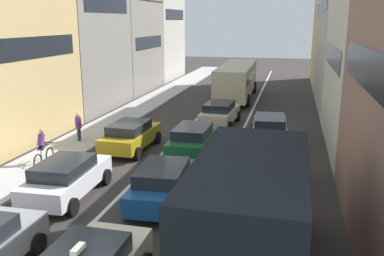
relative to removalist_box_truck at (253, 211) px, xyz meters
name	(u,v)px	position (x,y,z in m)	size (l,w,h in m)	color
sidewalk_left	(125,116)	(-10.40, 17.03, -1.90)	(2.60, 64.00, 0.14)	#AEAEAE
lane_stripe_left	(195,121)	(-5.40, 17.03, -1.97)	(0.16, 60.00, 0.01)	silver
lane_stripe_right	(246,124)	(-2.00, 17.03, -1.97)	(0.16, 60.00, 0.01)	silver
building_row_left	(65,28)	(-15.70, 19.10, 4.00)	(7.20, 43.90, 14.04)	#B2ADA3
building_row_right	(380,27)	(6.20, 21.04, 4.09)	(7.20, 43.90, 14.24)	tan
removalist_box_truck	(253,211)	(0.00, 0.00, 0.00)	(2.78, 7.73, 3.58)	#B7B29E
sedan_centre_lane_second	(163,183)	(-3.57, 4.06, -1.18)	(2.28, 4.40, 1.49)	#194C8C
wagon_left_lane_second	(66,177)	(-7.27, 3.75, -1.18)	(2.17, 4.36, 1.49)	silver
hatchback_centre_lane_third	(193,139)	(-3.84, 9.92, -1.18)	(2.08, 4.31, 1.49)	#19592D
sedan_left_lane_third	(131,135)	(-7.14, 9.91, -1.18)	(2.14, 4.34, 1.49)	#B29319
coupe_centre_lane_fourth	(220,113)	(-3.61, 16.27, -1.18)	(2.26, 4.40, 1.49)	beige
sedan_right_lane_behind_truck	(264,162)	(-0.18, 7.29, -1.18)	(2.06, 4.30, 1.49)	black
wagon_right_lane_far	(270,128)	(-0.30, 12.99, -1.18)	(2.25, 4.39, 1.49)	#759EB7
bus_mid_queue_primary	(237,78)	(-3.80, 25.62, -0.21)	(2.93, 10.54, 2.90)	#BFB793
cyclist_on_sidewalk	(42,148)	(-10.20, 6.79, -1.12)	(0.50, 1.73, 1.72)	black
pedestrian_mid_sidewalk	(79,126)	(-10.38, 10.53, -1.03)	(0.34, 0.52, 1.66)	#262D47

